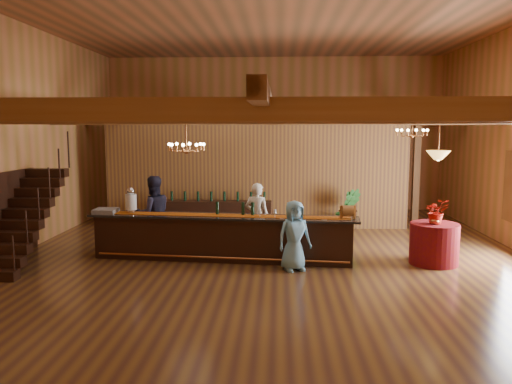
{
  "coord_description": "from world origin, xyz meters",
  "views": [
    {
      "loc": [
        0.2,
        -11.3,
        3.0
      ],
      "look_at": [
        -0.35,
        0.57,
        1.45
      ],
      "focal_mm": 35.0,
      "sensor_mm": 36.0,
      "label": 1
    }
  ],
  "objects_px": {
    "backbar_shelf": "(218,216)",
    "raffle_drum": "(348,211)",
    "staff_second": "(153,214)",
    "guest": "(294,236)",
    "round_table": "(434,244)",
    "pendant_lamp": "(438,155)",
    "beverage_dispenser": "(131,201)",
    "floor_plant": "(348,210)",
    "chandelier_right": "(412,132)",
    "bartender": "(257,217)",
    "chandelier_left": "(186,147)",
    "tasting_bar": "(222,237)"
  },
  "relations": [
    {
      "from": "bartender",
      "to": "staff_second",
      "type": "distance_m",
      "value": 2.51
    },
    {
      "from": "beverage_dispenser",
      "to": "pendant_lamp",
      "type": "relative_size",
      "value": 0.67
    },
    {
      "from": "chandelier_right",
      "to": "staff_second",
      "type": "height_order",
      "value": "chandelier_right"
    },
    {
      "from": "chandelier_left",
      "to": "pendant_lamp",
      "type": "xyz_separation_m",
      "value": [
        5.46,
        -0.02,
        -0.17
      ]
    },
    {
      "from": "round_table",
      "to": "pendant_lamp",
      "type": "bearing_deg",
      "value": 0.0
    },
    {
      "from": "chandelier_left",
      "to": "raffle_drum",
      "type": "bearing_deg",
      "value": -3.09
    },
    {
      "from": "backbar_shelf",
      "to": "bartender",
      "type": "xyz_separation_m",
      "value": [
        1.24,
        -2.34,
        0.4
      ]
    },
    {
      "from": "beverage_dispenser",
      "to": "bartender",
      "type": "relative_size",
      "value": 0.36
    },
    {
      "from": "backbar_shelf",
      "to": "pendant_lamp",
      "type": "height_order",
      "value": "pendant_lamp"
    },
    {
      "from": "bartender",
      "to": "staff_second",
      "type": "bearing_deg",
      "value": 20.88
    },
    {
      "from": "chandelier_left",
      "to": "pendant_lamp",
      "type": "distance_m",
      "value": 5.46
    },
    {
      "from": "raffle_drum",
      "to": "pendant_lamp",
      "type": "distance_m",
      "value": 2.28
    },
    {
      "from": "round_table",
      "to": "chandelier_right",
      "type": "relative_size",
      "value": 1.31
    },
    {
      "from": "chandelier_left",
      "to": "round_table",
      "type": "bearing_deg",
      "value": -0.18
    },
    {
      "from": "beverage_dispenser",
      "to": "raffle_drum",
      "type": "xyz_separation_m",
      "value": [
        4.92,
        -0.56,
        -0.11
      ]
    },
    {
      "from": "chandelier_right",
      "to": "chandelier_left",
      "type": "bearing_deg",
      "value": -158.96
    },
    {
      "from": "backbar_shelf",
      "to": "chandelier_left",
      "type": "distance_m",
      "value": 3.97
    },
    {
      "from": "beverage_dispenser",
      "to": "floor_plant",
      "type": "bearing_deg",
      "value": 27.9
    },
    {
      "from": "raffle_drum",
      "to": "guest",
      "type": "xyz_separation_m",
      "value": [
        -1.16,
        -0.46,
        -0.45
      ]
    },
    {
      "from": "raffle_drum",
      "to": "beverage_dispenser",
      "type": "bearing_deg",
      "value": 173.49
    },
    {
      "from": "beverage_dispenser",
      "to": "floor_plant",
      "type": "distance_m",
      "value": 6.15
    },
    {
      "from": "chandelier_right",
      "to": "bartender",
      "type": "relative_size",
      "value": 0.48
    },
    {
      "from": "pendant_lamp",
      "to": "bartender",
      "type": "distance_m",
      "value": 4.37
    },
    {
      "from": "bartender",
      "to": "tasting_bar",
      "type": "bearing_deg",
      "value": 66.39
    },
    {
      "from": "bartender",
      "to": "staff_second",
      "type": "relative_size",
      "value": 0.91
    },
    {
      "from": "beverage_dispenser",
      "to": "chandelier_right",
      "type": "xyz_separation_m",
      "value": [
        6.83,
        1.72,
        1.56
      ]
    },
    {
      "from": "round_table",
      "to": "chandelier_left",
      "type": "height_order",
      "value": "chandelier_left"
    },
    {
      "from": "floor_plant",
      "to": "bartender",
      "type": "bearing_deg",
      "value": -138.19
    },
    {
      "from": "backbar_shelf",
      "to": "floor_plant",
      "type": "bearing_deg",
      "value": -0.66
    },
    {
      "from": "beverage_dispenser",
      "to": "chandelier_right",
      "type": "bearing_deg",
      "value": 14.14
    },
    {
      "from": "pendant_lamp",
      "to": "staff_second",
      "type": "xyz_separation_m",
      "value": [
        -6.46,
        0.85,
        -1.48
      ]
    },
    {
      "from": "backbar_shelf",
      "to": "chandelier_left",
      "type": "bearing_deg",
      "value": -93.75
    },
    {
      "from": "chandelier_right",
      "to": "bartender",
      "type": "height_order",
      "value": "chandelier_right"
    },
    {
      "from": "raffle_drum",
      "to": "guest",
      "type": "relative_size",
      "value": 0.23
    },
    {
      "from": "backbar_shelf",
      "to": "pendant_lamp",
      "type": "xyz_separation_m",
      "value": [
        5.19,
        -3.35,
        1.97
      ]
    },
    {
      "from": "chandelier_left",
      "to": "chandelier_right",
      "type": "distance_m",
      "value": 5.84
    },
    {
      "from": "staff_second",
      "to": "floor_plant",
      "type": "distance_m",
      "value": 5.56
    },
    {
      "from": "pendant_lamp",
      "to": "staff_second",
      "type": "bearing_deg",
      "value": 172.49
    },
    {
      "from": "beverage_dispenser",
      "to": "staff_second",
      "type": "bearing_deg",
      "value": 49.42
    },
    {
      "from": "floor_plant",
      "to": "chandelier_left",
      "type": "bearing_deg",
      "value": -141.16
    },
    {
      "from": "raffle_drum",
      "to": "bartender",
      "type": "relative_size",
      "value": 0.2
    },
    {
      "from": "tasting_bar",
      "to": "pendant_lamp",
      "type": "relative_size",
      "value": 6.85
    },
    {
      "from": "backbar_shelf",
      "to": "raffle_drum",
      "type": "bearing_deg",
      "value": -46.33
    },
    {
      "from": "backbar_shelf",
      "to": "chandelier_right",
      "type": "relative_size",
      "value": 3.87
    },
    {
      "from": "raffle_drum",
      "to": "pendant_lamp",
      "type": "height_order",
      "value": "pendant_lamp"
    },
    {
      "from": "backbar_shelf",
      "to": "beverage_dispenser",
      "type": "bearing_deg",
      "value": -118.37
    },
    {
      "from": "chandelier_left",
      "to": "pendant_lamp",
      "type": "bearing_deg",
      "value": -0.18
    },
    {
      "from": "pendant_lamp",
      "to": "bartender",
      "type": "relative_size",
      "value": 0.54
    },
    {
      "from": "staff_second",
      "to": "guest",
      "type": "height_order",
      "value": "staff_second"
    },
    {
      "from": "floor_plant",
      "to": "guest",
      "type": "bearing_deg",
      "value": -113.0
    }
  ]
}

